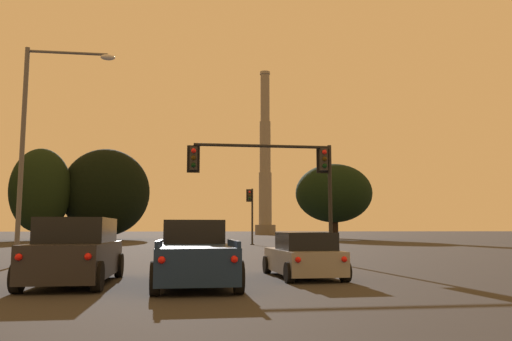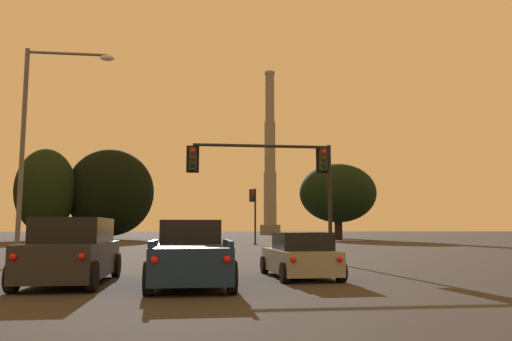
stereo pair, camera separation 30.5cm
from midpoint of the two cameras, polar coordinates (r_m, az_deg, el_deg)
pickup_truck_center_lane_front at (r=14.59m, az=-7.61°, el=-9.55°), size 2.23×5.52×1.82m
hatchback_right_lane_front at (r=16.27m, az=4.88°, el=-9.77°), size 2.05×4.16×1.44m
suv_left_lane_front at (r=15.24m, az=-20.38°, el=-8.72°), size 2.11×4.91×1.86m
traffic_light_overhead_right at (r=22.90m, az=2.52°, el=-0.01°), size 6.80×0.50×5.43m
traffic_light_far_right at (r=49.29m, az=-0.76°, el=-4.27°), size 0.78×0.50×5.51m
street_lamp at (r=23.45m, az=-24.04°, el=4.25°), size 3.82×0.36×9.39m
smokestack at (r=128.77m, az=0.99°, el=0.13°), size 5.26×5.26×42.79m
treeline_far_left at (r=74.99m, az=-16.88°, el=-2.41°), size 12.34×11.11×13.04m
treeline_center_right at (r=73.23m, az=-23.52°, el=-2.08°), size 7.98×7.18×12.40m
treeline_left_mid at (r=71.52m, az=8.76°, el=-2.59°), size 10.87×9.79×10.72m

